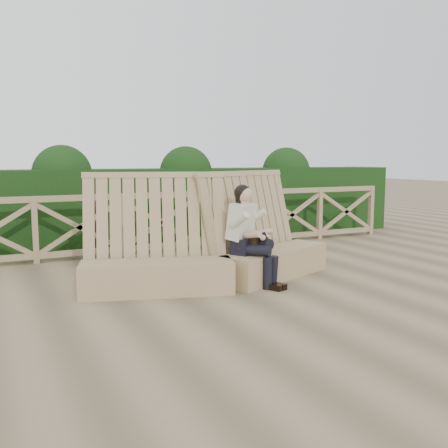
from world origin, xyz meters
name	(u,v)px	position (x,y,z in m)	size (l,w,h in m)	color
ground	(256,301)	(0.00, 0.00, 0.00)	(60.00, 60.00, 0.00)	brown
bench	(217,256)	(-0.06, 0.97, 0.39)	(3.78, 1.41, 1.55)	#9D7E59
woman	(249,232)	(0.30, 0.74, 0.72)	(0.62, 0.87, 1.36)	black
guardrail	(160,222)	(0.00, 3.50, 0.55)	(10.10, 0.09, 1.10)	#7C6548
hedge	(140,206)	(0.00, 4.70, 0.75)	(12.00, 1.20, 1.50)	black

